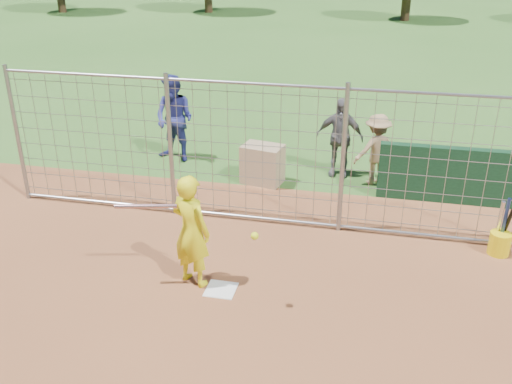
% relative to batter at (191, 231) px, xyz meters
% --- Properties ---
extents(ground, '(100.00, 100.00, 0.00)m').
position_rel_batter_xyz_m(ground, '(0.45, 0.08, -0.86)').
color(ground, '#2D591E').
rests_on(ground, ground).
extents(home_plate, '(0.43, 0.43, 0.02)m').
position_rel_batter_xyz_m(home_plate, '(0.45, -0.12, -0.85)').
color(home_plate, silver).
rests_on(home_plate, ground).
extents(dugout_wall, '(2.60, 0.20, 1.10)m').
position_rel_batter_xyz_m(dugout_wall, '(3.85, 3.68, -0.31)').
color(dugout_wall, '#11381E').
rests_on(dugout_wall, ground).
extents(batter, '(0.73, 0.61, 1.72)m').
position_rel_batter_xyz_m(batter, '(0.00, 0.00, 0.00)').
color(batter, yellow).
rests_on(batter, ground).
extents(bystander_a, '(1.09, 0.95, 1.92)m').
position_rel_batter_xyz_m(bystander_a, '(-1.93, 4.66, 0.10)').
color(bystander_a, navy).
rests_on(bystander_a, ground).
extents(bystander_b, '(1.01, 0.48, 1.68)m').
position_rel_batter_xyz_m(bystander_b, '(1.71, 4.56, -0.02)').
color(bystander_b, '#56565B').
rests_on(bystander_b, ground).
extents(bystander_c, '(1.09, 0.95, 1.46)m').
position_rel_batter_xyz_m(bystander_c, '(2.48, 4.28, -0.13)').
color(bystander_c, '#987953').
rests_on(bystander_c, ground).
extents(equipment_bin, '(0.89, 0.69, 0.80)m').
position_rel_batter_xyz_m(equipment_bin, '(0.24, 3.81, -0.46)').
color(equipment_bin, tan).
rests_on(equipment_bin, ground).
extents(equipment_in_play, '(2.07, 0.41, 0.23)m').
position_rel_batter_xyz_m(equipment_in_play, '(-0.18, -0.26, 0.39)').
color(equipment_in_play, silver).
rests_on(equipment_in_play, ground).
extents(bucket_with_bats, '(0.34, 0.39, 0.98)m').
position_rel_batter_xyz_m(bucket_with_bats, '(4.54, 1.83, -0.61)').
color(bucket_with_bats, yellow).
rests_on(bucket_with_bats, ground).
extents(backstop_fence, '(9.08, 0.08, 2.60)m').
position_rel_batter_xyz_m(backstop_fence, '(0.45, 2.08, 0.40)').
color(backstop_fence, gray).
rests_on(backstop_fence, ground).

